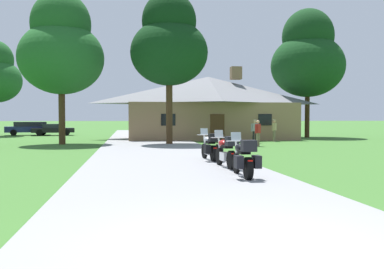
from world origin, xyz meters
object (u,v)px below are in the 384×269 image
object	(u,v)px
bystander_red_shirt_by_tree	(258,132)
motorcycle_red_second_in_row	(226,152)
bystander_gray_shirt_beside_signpost	(255,130)
motorcycle_silver_farthest_in_row	(211,147)
tree_left_near	(61,48)
tree_by_lodge_front	(169,43)
parked_black_sedan_far_left	(52,129)
tree_right_of_lodge	(308,57)
parked_navy_suv_far_left	(28,128)
motorcycle_black_nearest_to_camera	(244,159)
bystander_tan_shirt_near_lodge	(274,129)

from	to	relation	value
bystander_red_shirt_by_tree	motorcycle_red_second_in_row	bearing A→B (deg)	26.23
bystander_gray_shirt_beside_signpost	bystander_red_shirt_by_tree	world-z (taller)	bystander_gray_shirt_beside_signpost
motorcycle_silver_farthest_in_row	tree_left_near	bearing A→B (deg)	115.68
tree_by_lodge_front	parked_black_sedan_far_left	bearing A→B (deg)	121.61
tree_by_lodge_front	tree_left_near	size ratio (longest dim) A/B	0.99
tree_right_of_lodge	parked_black_sedan_far_left	distance (m)	26.36
parked_black_sedan_far_left	tree_by_lodge_front	bearing A→B (deg)	-161.52
motorcycle_silver_farthest_in_row	parked_black_sedan_far_left	size ratio (longest dim) A/B	0.46
motorcycle_silver_farthest_in_row	tree_by_lodge_front	world-z (taller)	tree_by_lodge_front
bystander_gray_shirt_beside_signpost	tree_by_lodge_front	distance (m)	8.59
parked_navy_suv_far_left	parked_black_sedan_far_left	size ratio (longest dim) A/B	1.09
tree_by_lodge_front	parked_navy_suv_far_left	distance (m)	23.48
motorcycle_silver_farthest_in_row	tree_right_of_lodge	world-z (taller)	tree_right_of_lodge
motorcycle_red_second_in_row	bystander_gray_shirt_beside_signpost	bearing A→B (deg)	65.41
bystander_red_shirt_by_tree	tree_right_of_lodge	world-z (taller)	tree_right_of_lodge
motorcycle_red_second_in_row	tree_left_near	world-z (taller)	tree_left_near
parked_navy_suv_far_left	motorcycle_red_second_in_row	bearing A→B (deg)	-172.80
bystander_gray_shirt_beside_signpost	tree_by_lodge_front	bearing A→B (deg)	13.66
motorcycle_silver_farthest_in_row	parked_navy_suv_far_left	distance (m)	33.31
motorcycle_silver_farthest_in_row	tree_left_near	distance (m)	16.48
motorcycle_black_nearest_to_camera	tree_right_of_lodge	bearing A→B (deg)	64.22
motorcycle_black_nearest_to_camera	bystander_tan_shirt_near_lodge	size ratio (longest dim) A/B	1.24
bystander_gray_shirt_beside_signpost	parked_navy_suv_far_left	world-z (taller)	bystander_gray_shirt_beside_signpost
bystander_tan_shirt_near_lodge	tree_left_near	world-z (taller)	tree_left_near
bystander_red_shirt_by_tree	tree_right_of_lodge	xyz separation A→B (m)	(8.29, 11.82, 6.50)
parked_navy_suv_far_left	bystander_tan_shirt_near_lodge	bearing A→B (deg)	-141.55
bystander_tan_shirt_near_lodge	parked_navy_suv_far_left	bearing A→B (deg)	98.29
motorcycle_black_nearest_to_camera	tree_by_lodge_front	xyz separation A→B (m)	(-0.64, 17.04, 6.20)
tree_by_lodge_front	tree_right_of_lodge	size ratio (longest dim) A/B	0.86
motorcycle_silver_farthest_in_row	tree_left_near	size ratio (longest dim) A/B	0.20
motorcycle_silver_farthest_in_row	motorcycle_black_nearest_to_camera	bearing A→B (deg)	-94.73
bystander_gray_shirt_beside_signpost	tree_by_lodge_front	world-z (taller)	tree_by_lodge_front
parked_navy_suv_far_left	bystander_red_shirt_by_tree	bearing A→B (deg)	-154.20
motorcycle_silver_farthest_in_row	tree_right_of_lodge	bearing A→B (deg)	53.17
motorcycle_black_nearest_to_camera	parked_navy_suv_far_left	xyz separation A→B (m)	(-13.82, 35.51, 0.17)
motorcycle_red_second_in_row	tree_left_near	size ratio (longest dim) A/B	0.20
bystander_red_shirt_by_tree	parked_navy_suv_far_left	distance (m)	28.09
bystander_tan_shirt_near_lodge	tree_by_lodge_front	distance (m)	10.60
motorcycle_red_second_in_row	parked_navy_suv_far_left	distance (m)	35.76
tree_right_of_lodge	motorcycle_black_nearest_to_camera	bearing A→B (deg)	-116.42
motorcycle_silver_farthest_in_row	tree_by_lodge_front	distance (m)	13.38
motorcycle_red_second_in_row	bystander_gray_shirt_beside_signpost	distance (m)	16.34
bystander_red_shirt_by_tree	bystander_tan_shirt_near_lodge	bearing A→B (deg)	-160.49
tree_by_lodge_front	parked_navy_suv_far_left	world-z (taller)	tree_by_lodge_front
motorcycle_black_nearest_to_camera	tree_left_near	bearing A→B (deg)	113.79
motorcycle_red_second_in_row	tree_right_of_lodge	world-z (taller)	tree_right_of_lodge
tree_left_near	motorcycle_red_second_in_row	bearing A→B (deg)	-63.48
tree_left_near	motorcycle_silver_farthest_in_row	bearing A→B (deg)	-59.31
bystander_tan_shirt_near_lodge	bystander_gray_shirt_beside_signpost	distance (m)	2.91
bystander_gray_shirt_beside_signpost	tree_left_near	bearing A→B (deg)	3.53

